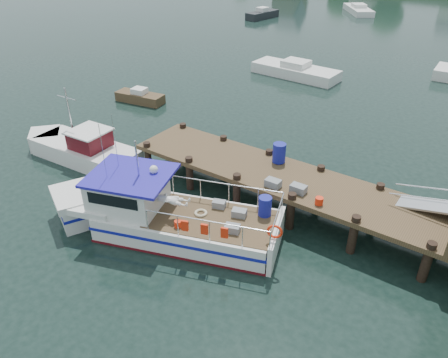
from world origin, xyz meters
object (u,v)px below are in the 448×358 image
Objects in this scene: lobster_boat at (159,214)px; moored_e at (262,14)px; moored_rowboat at (140,97)px; moored_a at (295,70)px; work_boat at (81,148)px; moored_d at (358,10)px; dock at (431,202)px.

moored_e is at bearing 96.40° from lobster_boat.
moored_e reaches higher than moored_rowboat.
moored_rowboat is at bearing 118.51° from lobster_boat.
moored_e reaches higher than moored_a.
work_boat is 1.07× the size of moored_d.
lobster_boat is at bearing -20.49° from work_boat.
moored_d is (-9.81, 47.80, -0.42)m from lobster_boat.
moored_e reaches higher than moored_d.
moored_rowboat is at bearing -96.24° from moored_a.
lobster_boat is at bearing -21.74° from moored_rowboat.
lobster_boat is at bearing -65.38° from moored_e.
moored_d is at bearing 109.82° from moored_rowboat.
dock reaches higher than moored_a.
moored_d is at bearing 82.58° from lobster_boat.
work_boat is at bearing -45.77° from moored_rowboat.
moored_d is 1.39× the size of moored_e.
lobster_boat is 1.98× the size of moored_e.
moored_a is at bearing 83.64° from lobster_boat.
dock is 3.54× the size of moored_e.
dock is at bearing -73.74° from moored_d.
moored_rowboat is 38.26m from moored_d.
dock is 20.63m from moored_a.
moored_a is (5.87, 10.72, 0.10)m from moored_rowboat.
work_boat reaches higher than moored_e.
lobster_boat is 48.80m from moored_d.
lobster_boat is at bearing -152.69° from dock.
moored_a is at bearing -53.48° from moored_e.
moored_a is at bearing 77.89° from work_boat.
work_boat is at bearing 144.20° from lobster_boat.
dock is 42.82m from moored_e.
moored_d is at bearing 123.29° from moored_a.
moored_rowboat is (-10.42, 9.54, -0.47)m from lobster_boat.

